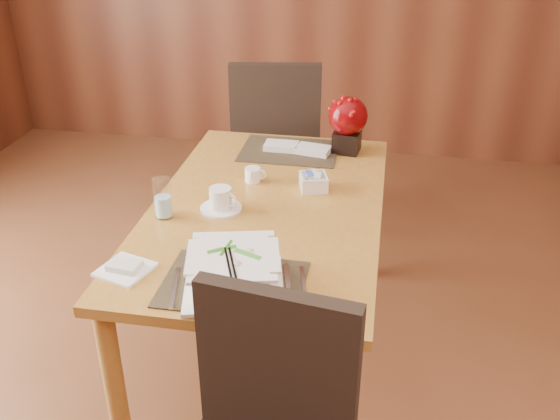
% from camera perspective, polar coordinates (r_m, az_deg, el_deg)
% --- Properties ---
extents(dining_table, '(0.90, 1.50, 0.75)m').
position_cam_1_polar(dining_table, '(2.51, -1.20, -1.50)').
color(dining_table, '#B27C31').
rests_on(dining_table, ground).
extents(placemat_near, '(0.45, 0.33, 0.01)m').
position_cam_1_polar(placemat_near, '(2.00, -4.29, -6.74)').
color(placemat_near, black).
rests_on(placemat_near, dining_table).
extents(placemat_far, '(0.45, 0.33, 0.01)m').
position_cam_1_polar(placemat_far, '(2.95, 0.86, 5.43)').
color(placemat_far, black).
rests_on(placemat_far, dining_table).
extents(soup_setting, '(0.37, 0.37, 0.13)m').
position_cam_1_polar(soup_setting, '(1.95, -4.27, -5.65)').
color(soup_setting, white).
rests_on(soup_setting, dining_table).
extents(coffee_cup, '(0.16, 0.16, 0.09)m').
position_cam_1_polar(coffee_cup, '(2.42, -5.45, 0.87)').
color(coffee_cup, white).
rests_on(coffee_cup, dining_table).
extents(water_glass, '(0.07, 0.07, 0.16)m').
position_cam_1_polar(water_glass, '(2.38, -10.67, 1.07)').
color(water_glass, white).
rests_on(water_glass, dining_table).
extents(creamer_jug, '(0.09, 0.09, 0.06)m').
position_cam_1_polar(creamer_jug, '(2.64, -2.52, 3.24)').
color(creamer_jug, white).
rests_on(creamer_jug, dining_table).
extents(sugar_caddy, '(0.13, 0.13, 0.06)m').
position_cam_1_polar(sugar_caddy, '(2.58, 3.08, 2.56)').
color(sugar_caddy, white).
rests_on(sugar_caddy, dining_table).
extents(berry_decor, '(0.18, 0.18, 0.27)m').
position_cam_1_polar(berry_decor, '(2.91, 6.22, 8.08)').
color(berry_decor, black).
rests_on(berry_decor, dining_table).
extents(napkins_far, '(0.32, 0.15, 0.03)m').
position_cam_1_polar(napkins_far, '(2.94, 1.79, 5.67)').
color(napkins_far, silver).
rests_on(napkins_far, dining_table).
extents(bread_plate, '(0.20, 0.20, 0.01)m').
position_cam_1_polar(bread_plate, '(2.12, -13.99, -5.30)').
color(bread_plate, white).
rests_on(bread_plate, dining_table).
extents(far_chair, '(0.57, 0.57, 1.06)m').
position_cam_1_polar(far_chair, '(3.49, -0.38, 6.42)').
color(far_chair, black).
rests_on(far_chair, ground).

